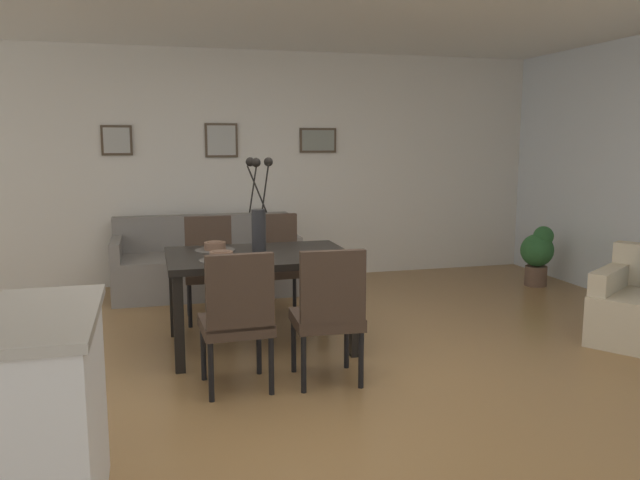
{
  "coord_description": "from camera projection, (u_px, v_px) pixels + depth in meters",
  "views": [
    {
      "loc": [
        -0.98,
        -4.02,
        1.6
      ],
      "look_at": [
        0.3,
        0.7,
        0.83
      ],
      "focal_mm": 35.66,
      "sensor_mm": 36.0,
      "label": 1
    }
  ],
  "objects": [
    {
      "name": "ground_plane",
      "position": [
        305.0,
        378.0,
        4.33
      ],
      "size": [
        9.0,
        9.0,
        0.0
      ],
      "primitive_type": "plane",
      "color": "olive"
    },
    {
      "name": "back_wall_panel",
      "position": [
        237.0,
        167.0,
        7.23
      ],
      "size": [
        9.0,
        0.1,
        2.6
      ],
      "primitive_type": "cube",
      "color": "silver",
      "rests_on": "ground"
    },
    {
      "name": "dining_table",
      "position": [
        259.0,
        264.0,
        4.91
      ],
      "size": [
        1.4,
        0.98,
        0.74
      ],
      "color": "black",
      "rests_on": "ground"
    },
    {
      "name": "dining_chair_near_left",
      "position": [
        237.0,
        314.0,
        4.02
      ],
      "size": [
        0.46,
        0.46,
        0.92
      ],
      "color": "#3D2D23",
      "rests_on": "ground"
    },
    {
      "name": "dining_chair_near_right",
      "position": [
        209.0,
        263.0,
        5.73
      ],
      "size": [
        0.46,
        0.46,
        0.92
      ],
      "color": "#3D2D23",
      "rests_on": "ground"
    },
    {
      "name": "dining_chair_far_left",
      "position": [
        329.0,
        309.0,
        4.15
      ],
      "size": [
        0.46,
        0.46,
        0.92
      ],
      "color": "#3D2D23",
      "rests_on": "ground"
    },
    {
      "name": "dining_chair_far_right",
      "position": [
        278.0,
        259.0,
        5.9
      ],
      "size": [
        0.47,
        0.47,
        0.92
      ],
      "color": "#3D2D23",
      "rests_on": "ground"
    },
    {
      "name": "centerpiece_vase",
      "position": [
        259.0,
        217.0,
        4.86
      ],
      "size": [
        0.21,
        0.23,
        0.73
      ],
      "color": "#232326",
      "rests_on": "dining_table"
    },
    {
      "name": "placemat_near_left",
      "position": [
        221.0,
        260.0,
        4.61
      ],
      "size": [
        0.32,
        0.32,
        0.01
      ],
      "primitive_type": "cylinder",
      "color": "#4C4742",
      "rests_on": "dining_table"
    },
    {
      "name": "bowl_near_left",
      "position": [
        221.0,
        255.0,
        4.6
      ],
      "size": [
        0.17,
        0.17,
        0.07
      ],
      "color": "brown",
      "rests_on": "dining_table"
    },
    {
      "name": "placemat_near_right",
      "position": [
        215.0,
        250.0,
        5.03
      ],
      "size": [
        0.32,
        0.32,
        0.01
      ],
      "primitive_type": "cylinder",
      "color": "#4C4742",
      "rests_on": "dining_table"
    },
    {
      "name": "bowl_near_right",
      "position": [
        215.0,
        245.0,
        5.02
      ],
      "size": [
        0.17,
        0.17,
        0.07
      ],
      "color": "brown",
      "rests_on": "dining_table"
    },
    {
      "name": "sofa",
      "position": [
        206.0,
        266.0,
        6.74
      ],
      "size": [
        1.89,
        0.84,
        0.8
      ],
      "color": "gray",
      "rests_on": "ground"
    },
    {
      "name": "framed_picture_left",
      "position": [
        117.0,
        140.0,
        6.78
      ],
      "size": [
        0.32,
        0.03,
        0.32
      ],
      "color": "#473828"
    },
    {
      "name": "framed_picture_center",
      "position": [
        221.0,
        140.0,
        7.07
      ],
      "size": [
        0.36,
        0.03,
        0.38
      ],
      "color": "#473828"
    },
    {
      "name": "framed_picture_right",
      "position": [
        318.0,
        140.0,
        7.36
      ],
      "size": [
        0.43,
        0.03,
        0.28
      ],
      "color": "#473828"
    },
    {
      "name": "potted_plant",
      "position": [
        538.0,
        253.0,
        7.03
      ],
      "size": [
        0.36,
        0.36,
        0.67
      ],
      "color": "brown",
      "rests_on": "ground"
    }
  ]
}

